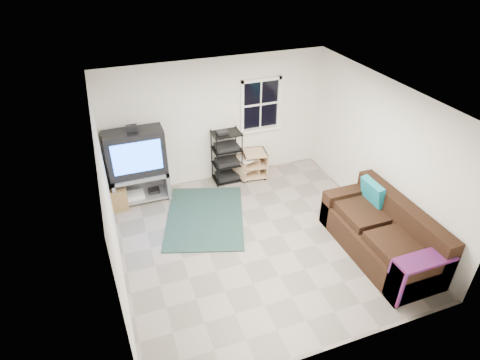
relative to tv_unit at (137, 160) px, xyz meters
name	(u,v)px	position (x,y,z in m)	size (l,w,h in m)	color
room	(261,108)	(2.65, 0.26, 0.59)	(4.60, 4.62, 4.60)	gray
tv_unit	(137,160)	(0.00, 0.00, 0.00)	(1.10, 0.55, 1.61)	gray
av_rack	(227,160)	(1.83, 0.06, -0.38)	(0.58, 0.43, 1.17)	black
side_table_left	(254,162)	(2.45, 0.07, -0.57)	(0.57, 0.57, 0.59)	tan
side_table_right	(245,165)	(2.25, 0.07, -0.60)	(0.54, 0.54, 0.50)	tan
sofa	(383,235)	(3.53, -2.96, -0.53)	(0.98, 2.21, 1.01)	black
shag_rug	(205,217)	(1.02, -1.04, -0.87)	(1.42, 1.95, 0.02)	black
paper_bag	(120,200)	(-0.45, -0.24, -0.67)	(0.30, 0.19, 0.43)	olive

